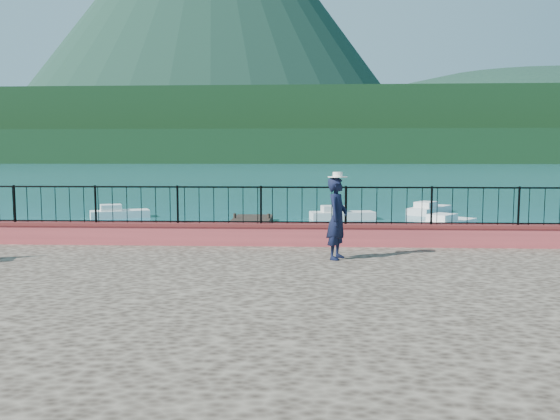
# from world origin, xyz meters

# --- Properties ---
(ground) EXTENTS (2000.00, 2000.00, 0.00)m
(ground) POSITION_xyz_m (0.00, 0.00, 0.00)
(ground) COLOR #19596B
(ground) RESTS_ON ground
(parapet) EXTENTS (28.00, 0.46, 0.58)m
(parapet) POSITION_xyz_m (0.00, 3.70, 1.49)
(parapet) COLOR #C3464A
(parapet) RESTS_ON promenade
(railing) EXTENTS (27.00, 0.05, 0.95)m
(railing) POSITION_xyz_m (0.00, 3.70, 2.25)
(railing) COLOR black
(railing) RESTS_ON parapet
(dock) EXTENTS (2.00, 16.00, 0.30)m
(dock) POSITION_xyz_m (-2.00, 12.00, 0.15)
(dock) COLOR #2D231C
(dock) RESTS_ON ground
(far_forest) EXTENTS (900.00, 60.00, 18.00)m
(far_forest) POSITION_xyz_m (0.00, 300.00, 9.00)
(far_forest) COLOR black
(far_forest) RESTS_ON ground
(foothills) EXTENTS (900.00, 120.00, 44.00)m
(foothills) POSITION_xyz_m (0.00, 360.00, 22.00)
(foothills) COLOR black
(foothills) RESTS_ON ground
(volcano) EXTENTS (560.00, 560.00, 380.00)m
(volcano) POSITION_xyz_m (-120.00, 700.00, 190.00)
(volcano) COLOR #142D23
(volcano) RESTS_ON ground
(companion_hill) EXTENTS (448.00, 384.00, 180.00)m
(companion_hill) POSITION_xyz_m (220.00, 560.00, 0.00)
(companion_hill) COLOR #142D23
(companion_hill) RESTS_ON ground
(person) EXTENTS (0.65, 0.79, 1.86)m
(person) POSITION_xyz_m (1.58, 1.86, 2.13)
(person) COLOR black
(person) RESTS_ON promenade
(hat) EXTENTS (0.44, 0.44, 0.12)m
(hat) POSITION_xyz_m (1.58, 1.86, 3.12)
(hat) COLOR white
(hat) RESTS_ON person
(boat_0) EXTENTS (4.04, 3.35, 0.80)m
(boat_0) POSITION_xyz_m (-4.34, 8.80, 0.40)
(boat_0) COLOR silver
(boat_0) RESTS_ON ground
(boat_1) EXTENTS (3.84, 1.61, 0.80)m
(boat_1) POSITION_xyz_m (3.93, 10.80, 0.40)
(boat_1) COLOR silver
(boat_1) RESTS_ON ground
(boat_2) EXTENTS (3.48, 3.69, 0.80)m
(boat_2) POSITION_xyz_m (7.80, 16.52, 0.40)
(boat_2) COLOR white
(boat_2) RESTS_ON ground
(boat_3) EXTENTS (3.52, 2.54, 0.80)m
(boat_3) POSITION_xyz_m (-9.98, 20.66, 0.40)
(boat_3) COLOR silver
(boat_3) RESTS_ON ground
(boat_4) EXTENTS (3.77, 1.91, 0.80)m
(boat_4) POSITION_xyz_m (2.92, 20.42, 0.40)
(boat_4) COLOR silver
(boat_4) RESTS_ON ground
(boat_5) EXTENTS (3.39, 4.06, 0.80)m
(boat_5) POSITION_xyz_m (8.58, 23.91, 0.40)
(boat_5) COLOR silver
(boat_5) RESTS_ON ground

